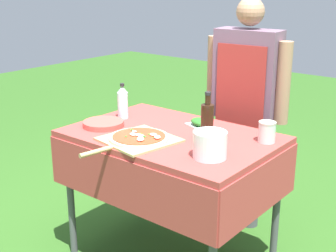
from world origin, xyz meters
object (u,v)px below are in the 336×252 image
at_px(prep_table, 171,150).
at_px(mixing_tub, 210,145).
at_px(pizza_on_peel, 138,139).
at_px(oil_bottle, 207,121).
at_px(plate_stack, 103,124).
at_px(water_bottle, 123,102).
at_px(herb_container, 201,123).
at_px(person_cook, 246,97).
at_px(sauce_jar, 267,133).

bearing_deg(prep_table, mixing_tub, -24.20).
distance_m(pizza_on_peel, oil_bottle, 0.38).
bearing_deg(prep_table, plate_stack, -160.33).
height_order(water_bottle, plate_stack, water_bottle).
bearing_deg(herb_container, water_bottle, -160.76).
bearing_deg(plate_stack, person_cook, 59.16).
bearing_deg(sauce_jar, mixing_tub, -105.95).
relative_size(prep_table, water_bottle, 5.28).
height_order(person_cook, sauce_jar, person_cook).
xyz_separation_m(prep_table, water_bottle, (-0.42, 0.05, 0.20)).
relative_size(prep_table, mixing_tub, 7.00).
bearing_deg(water_bottle, oil_bottle, 0.35).
xyz_separation_m(herb_container, sauce_jar, (0.43, -0.00, 0.03)).
height_order(prep_table, water_bottle, water_bottle).
height_order(mixing_tub, plate_stack, mixing_tub).
height_order(prep_table, person_cook, person_cook).
bearing_deg(pizza_on_peel, oil_bottle, 54.78).
bearing_deg(mixing_tub, person_cook, 108.86).
bearing_deg(pizza_on_peel, plate_stack, 178.12).
xyz_separation_m(pizza_on_peel, mixing_tub, (0.43, 0.04, 0.05)).
bearing_deg(prep_table, pizza_on_peel, -105.70).
height_order(pizza_on_peel, oil_bottle, oil_bottle).
relative_size(water_bottle, herb_container, 1.08).
bearing_deg(oil_bottle, herb_container, 133.59).
bearing_deg(pizza_on_peel, water_bottle, 154.08).
bearing_deg(herb_container, sauce_jar, -0.51).
height_order(oil_bottle, plate_stack, oil_bottle).
relative_size(pizza_on_peel, sauce_jar, 5.06).
bearing_deg(mixing_tub, prep_table, 155.80).
distance_m(oil_bottle, sauce_jar, 0.32).
relative_size(person_cook, sauce_jar, 13.73).
relative_size(prep_table, pizza_on_peel, 2.05).
relative_size(oil_bottle, mixing_tub, 1.57).
relative_size(water_bottle, sauce_jar, 1.97).
bearing_deg(prep_table, oil_bottle, 14.61).
relative_size(herb_container, plate_stack, 0.83).
height_order(plate_stack, sauce_jar, sauce_jar).
bearing_deg(prep_table, sauce_jar, 23.72).
xyz_separation_m(person_cook, herb_container, (-0.04, -0.45, -0.07)).
height_order(oil_bottle, mixing_tub, oil_bottle).
height_order(pizza_on_peel, herb_container, same).
height_order(person_cook, herb_container, person_cook).
bearing_deg(mixing_tub, herb_container, 130.13).
relative_size(oil_bottle, plate_stack, 1.06).
relative_size(person_cook, plate_stack, 6.27).
bearing_deg(water_bottle, person_cook, 50.53).
distance_m(water_bottle, plate_stack, 0.21).
distance_m(person_cook, plate_stack, 0.95).
height_order(person_cook, oil_bottle, person_cook).
distance_m(prep_table, person_cook, 0.70).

